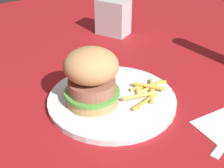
# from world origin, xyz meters

# --- Properties ---
(ground_plane) EXTENTS (1.60, 1.60, 0.00)m
(ground_plane) POSITION_xyz_m (0.00, 0.00, 0.00)
(ground_plane) COLOR maroon
(plate) EXTENTS (0.25, 0.25, 0.01)m
(plate) POSITION_xyz_m (0.02, -0.03, 0.01)
(plate) COLOR silver
(plate) RESTS_ON ground_plane
(sandwich) EXTENTS (0.11, 0.11, 0.11)m
(sandwich) POSITION_xyz_m (0.03, 0.01, 0.07)
(sandwich) COLOR tan
(sandwich) RESTS_ON plate
(fries_pile) EXTENTS (0.08, 0.12, 0.01)m
(fries_pile) POSITION_xyz_m (-0.02, -0.09, 0.02)
(fries_pile) COLOR gold
(fries_pile) RESTS_ON plate
(napkin_dispenser) EXTENTS (0.11, 0.09, 0.10)m
(napkin_dispenser) POSITION_xyz_m (0.30, -0.24, 0.05)
(napkin_dispenser) COLOR #B7BABF
(napkin_dispenser) RESTS_ON ground_plane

